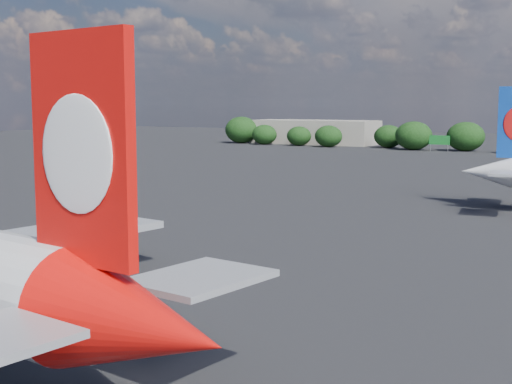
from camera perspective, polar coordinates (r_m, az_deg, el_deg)
The scene contains 3 objects.
ground at distance 96.37m, azimuth 6.05°, elevation -1.07°, with size 500.00×500.00×0.00m, color black.
terminal_building at distance 242.68m, azimuth 4.72°, elevation 4.81°, with size 42.00×16.00×8.00m.
highway_sign at distance 211.23m, azimuth 14.46°, elevation 4.03°, with size 6.00×0.30×4.50m.
Camera 1 is at (38.66, -27.22, 13.65)m, focal length 50.00 mm.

